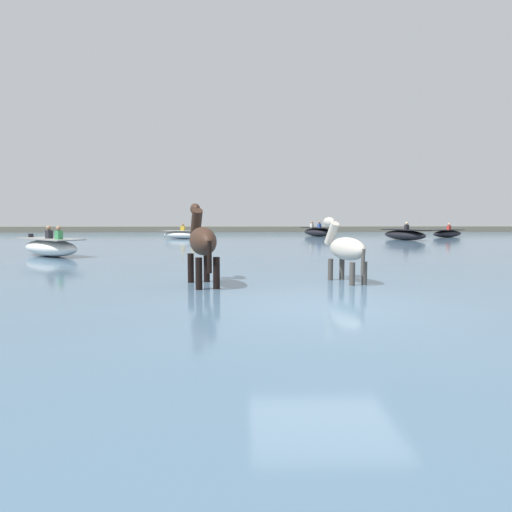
# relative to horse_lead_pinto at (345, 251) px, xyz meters

# --- Properties ---
(ground_plane) EXTENTS (120.00, 120.00, 0.00)m
(ground_plane) POSITION_rel_horse_lead_pinto_xyz_m (-0.94, -2.67, -1.08)
(ground_plane) COLOR #84755B
(water_surface) EXTENTS (90.00, 90.00, 0.37)m
(water_surface) POSITION_rel_horse_lead_pinto_xyz_m (-0.94, 7.33, -0.90)
(water_surface) COLOR slate
(water_surface) RESTS_ON ground
(horse_lead_pinto) EXTENTS (0.86, 1.67, 1.83)m
(horse_lead_pinto) POSITION_rel_horse_lead_pinto_xyz_m (0.00, 0.00, 0.00)
(horse_lead_pinto) COLOR beige
(horse_lead_pinto) RESTS_ON ground
(horse_trailing_dark_bay) EXTENTS (0.89, 1.98, 2.15)m
(horse_trailing_dark_bay) POSITION_rel_horse_lead_pinto_xyz_m (-3.18, -0.37, 0.19)
(horse_trailing_dark_bay) COLOR #382319
(horse_trailing_dark_bay) RESTS_ON ground
(boat_distant_east) EXTENTS (2.25, 3.78, 1.13)m
(boat_distant_east) POSITION_rel_horse_lead_pinto_xyz_m (7.79, 18.05, -0.38)
(boat_distant_east) COLOR black
(boat_distant_east) RESTS_ON water_surface
(boat_far_offshore) EXTENTS (3.17, 2.97, 1.14)m
(boat_far_offshore) POSITION_rel_horse_lead_pinto_xyz_m (-9.43, 6.92, -0.37)
(boat_far_offshore) COLOR silver
(boat_far_offshore) RESTS_ON water_surface
(boat_near_starboard) EXTENTS (2.93, 1.78, 1.01)m
(boat_near_starboard) POSITION_rel_horse_lead_pinto_xyz_m (-6.23, 20.06, -0.43)
(boat_near_starboard) COLOR silver
(boat_near_starboard) RESTS_ON water_surface
(boat_far_inshore) EXTENTS (2.45, 3.39, 1.12)m
(boat_far_inshore) POSITION_rel_horse_lead_pinto_xyz_m (3.27, 23.26, -0.38)
(boat_far_inshore) COLOR black
(boat_far_inshore) RESTS_ON water_surface
(boat_near_port) EXTENTS (2.97, 2.30, 1.01)m
(boat_near_port) POSITION_rel_horse_lead_pinto_xyz_m (12.05, 21.47, -0.44)
(boat_near_port) COLOR black
(boat_near_port) RESTS_ON water_surface
(far_shoreline) EXTENTS (80.00, 2.40, 0.90)m
(far_shoreline) POSITION_rel_horse_lead_pinto_xyz_m (-0.94, 32.98, -0.63)
(far_shoreline) COLOR #706B5B
(far_shoreline) RESTS_ON ground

